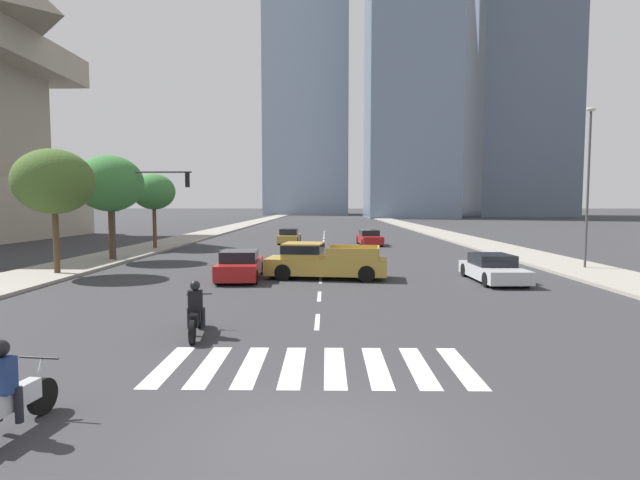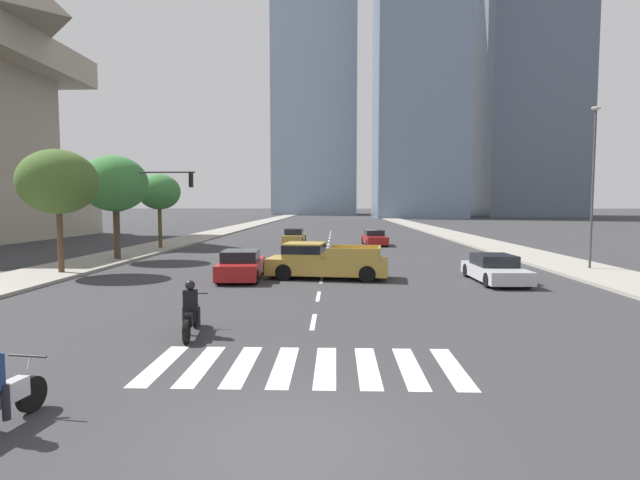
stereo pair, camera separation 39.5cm
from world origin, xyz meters
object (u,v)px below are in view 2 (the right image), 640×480
(street_tree_nearest, at_px, (58,182))
(pickup_truck, at_px, (322,261))
(motorcycle_trailing, at_px, (191,313))
(sedan_gold_3, at_px, (294,237))
(traffic_signal_far, at_px, (147,195))
(sedan_red_1, at_px, (241,266))
(street_tree_second, at_px, (114,184))
(sedan_red_0, at_px, (374,238))
(street_lamp_east, at_px, (593,176))
(sedan_silver_2, at_px, (495,269))
(street_tree_third, at_px, (159,192))

(street_tree_nearest, bearing_deg, pickup_truck, -2.73)
(motorcycle_trailing, height_order, sedan_gold_3, motorcycle_trailing)
(sedan_gold_3, xyz_separation_m, street_tree_nearest, (-9.84, -19.92, 3.97))
(traffic_signal_far, bearing_deg, sedan_red_1, -43.30)
(traffic_signal_far, height_order, street_tree_second, street_tree_second)
(sedan_red_0, xyz_separation_m, traffic_signal_far, (-14.65, -12.65, 3.47))
(motorcycle_trailing, height_order, sedan_red_0, motorcycle_trailing)
(street_lamp_east, bearing_deg, sedan_red_0, 122.32)
(pickup_truck, distance_m, sedan_silver_2, 7.87)
(sedan_red_0, bearing_deg, sedan_silver_2, 6.80)
(pickup_truck, relative_size, sedan_gold_3, 1.33)
(sedan_red_0, xyz_separation_m, sedan_gold_3, (-7.02, 1.67, 0.01))
(sedan_gold_3, bearing_deg, sedan_red_0, -102.00)
(sedan_red_0, relative_size, street_tree_second, 0.71)
(motorcycle_trailing, relative_size, street_tree_second, 0.36)
(street_lamp_east, height_order, street_tree_nearest, street_lamp_east)
(pickup_truck, xyz_separation_m, sedan_red_1, (-3.77, -0.31, -0.19))
(sedan_gold_3, height_order, street_lamp_east, street_lamp_east)
(traffic_signal_far, relative_size, street_lamp_east, 0.68)
(motorcycle_trailing, bearing_deg, street_lamp_east, -60.85)
(street_tree_second, bearing_deg, sedan_silver_2, -19.84)
(sedan_silver_2, xyz_separation_m, street_tree_third, (-20.72, 15.01, 3.86))
(motorcycle_trailing, bearing_deg, sedan_red_0, -22.06)
(street_tree_nearest, bearing_deg, motorcycle_trailing, -47.86)
(pickup_truck, bearing_deg, sedan_silver_2, -179.20)
(street_tree_nearest, distance_m, street_tree_second, 6.04)
(street_tree_nearest, relative_size, street_tree_second, 0.95)
(street_lamp_east, xyz_separation_m, street_tree_third, (-26.88, 11.18, -0.51))
(sedan_red_1, bearing_deg, sedan_gold_3, -5.41)
(sedan_gold_3, bearing_deg, motorcycle_trailing, -178.87)
(pickup_truck, distance_m, street_tree_third, 19.51)
(pickup_truck, height_order, traffic_signal_far, traffic_signal_far)
(sedan_gold_3, distance_m, street_tree_third, 12.31)
(sedan_red_0, distance_m, sedan_red_1, 20.67)
(sedan_red_1, distance_m, street_lamp_east, 18.57)
(street_tree_third, bearing_deg, sedan_red_1, -57.82)
(street_lamp_east, bearing_deg, pickup_truck, -167.85)
(sedan_red_0, xyz_separation_m, street_tree_nearest, (-16.85, -18.25, 3.98))
(motorcycle_trailing, xyz_separation_m, street_tree_nearest, (-9.69, 10.71, 3.99))
(street_tree_nearest, bearing_deg, street_lamp_east, 5.09)
(traffic_signal_far, xyz_separation_m, street_tree_nearest, (-2.20, -5.60, 0.51))
(sedan_red_1, xyz_separation_m, street_tree_nearest, (-9.13, 0.92, 3.95))
(sedan_silver_2, xyz_separation_m, sedan_gold_3, (-10.88, 21.35, 0.04))
(sedan_red_1, relative_size, street_tree_nearest, 0.76)
(motorcycle_trailing, height_order, street_lamp_east, street_lamp_east)
(street_lamp_east, relative_size, street_tree_third, 1.48)
(street_tree_nearest, bearing_deg, sedan_gold_3, 63.72)
(sedan_silver_2, bearing_deg, sedan_red_1, -93.79)
(sedan_red_1, bearing_deg, street_tree_nearest, 80.76)
(pickup_truck, relative_size, traffic_signal_far, 1.03)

